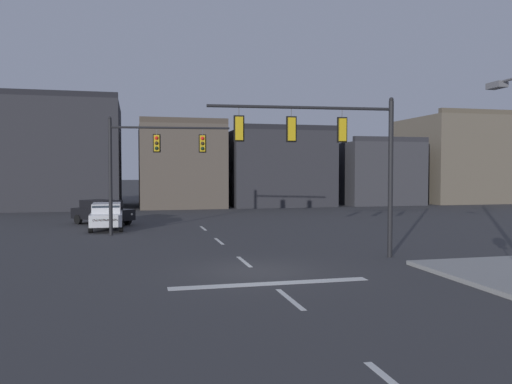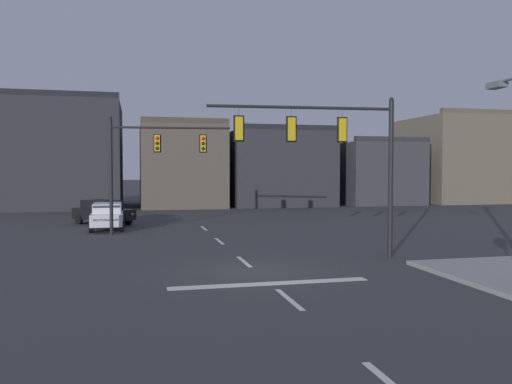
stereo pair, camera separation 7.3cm
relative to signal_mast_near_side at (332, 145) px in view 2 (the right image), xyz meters
The scene contains 8 objects.
ground_plane 6.09m from the signal_mast_near_side, 152.36° to the right, with size 400.00×400.00×0.00m, color #353538.
stop_bar_paint 6.96m from the signal_mast_near_side, 132.67° to the right, with size 6.40×0.50×0.01m, color silver.
lane_centreline 5.79m from the signal_mast_near_side, behind, with size 0.16×26.40×0.01m.
signal_mast_near_side is the anchor object (origin of this frame).
signal_mast_far_side 11.96m from the signal_mast_near_side, 126.06° to the left, with size 6.60×0.92×6.51m.
car_lot_nearside 16.22m from the signal_mast_near_side, 126.12° to the left, with size 1.96×4.48×1.61m.
car_lot_middle 19.10m from the signal_mast_near_side, 121.40° to the left, with size 4.24×4.50×1.61m.
building_row 33.66m from the signal_mast_near_side, 79.48° to the left, with size 53.92×11.36×10.48m.
Camera 2 is at (-4.09, -17.37, 3.51)m, focal length 35.97 mm.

